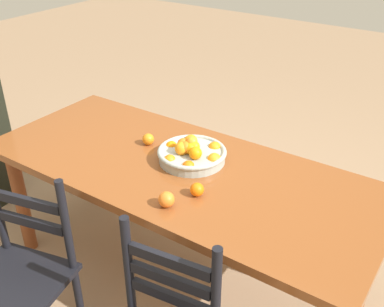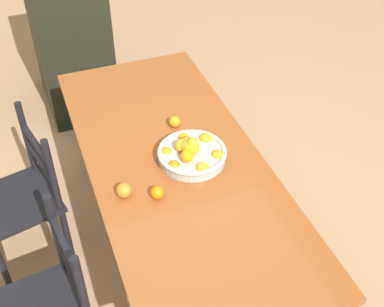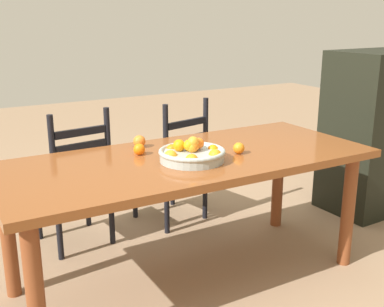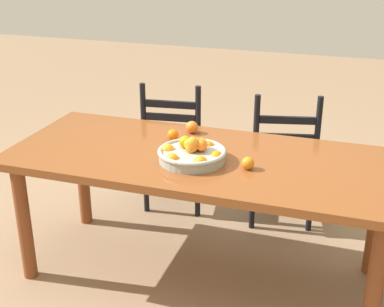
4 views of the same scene
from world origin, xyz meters
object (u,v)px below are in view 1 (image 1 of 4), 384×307
(chair_near_window, at_px, (19,279))
(orange_loose_1, at_px, (166,199))
(orange_loose_0, at_px, (148,139))
(orange_loose_2, at_px, (197,190))
(fruit_bowl, at_px, (192,153))
(dining_table, at_px, (179,181))

(chair_near_window, relative_size, orange_loose_1, 12.82)
(orange_loose_0, relative_size, orange_loose_1, 0.89)
(chair_near_window, height_order, orange_loose_0, chair_near_window)
(orange_loose_1, height_order, orange_loose_2, orange_loose_1)
(fruit_bowl, bearing_deg, dining_table, 73.04)
(dining_table, distance_m, orange_loose_1, 0.35)
(orange_loose_2, bearing_deg, dining_table, -36.27)
(orange_loose_0, bearing_deg, fruit_bowl, 178.03)
(orange_loose_0, height_order, orange_loose_2, same)
(dining_table, bearing_deg, orange_loose_2, 143.73)
(dining_table, distance_m, orange_loose_2, 0.29)
(orange_loose_0, bearing_deg, chair_near_window, 87.03)
(chair_near_window, distance_m, orange_loose_2, 0.86)
(chair_near_window, relative_size, orange_loose_2, 14.41)
(dining_table, xyz_separation_m, orange_loose_1, (-0.15, 0.30, 0.12))
(fruit_bowl, relative_size, orange_loose_1, 4.93)
(fruit_bowl, height_order, orange_loose_2, fruit_bowl)
(dining_table, height_order, orange_loose_0, orange_loose_0)
(dining_table, bearing_deg, chair_near_window, 68.22)
(orange_loose_0, distance_m, orange_loose_2, 0.53)
(dining_table, relative_size, fruit_bowl, 5.80)
(dining_table, height_order, fruit_bowl, fruit_bowl)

